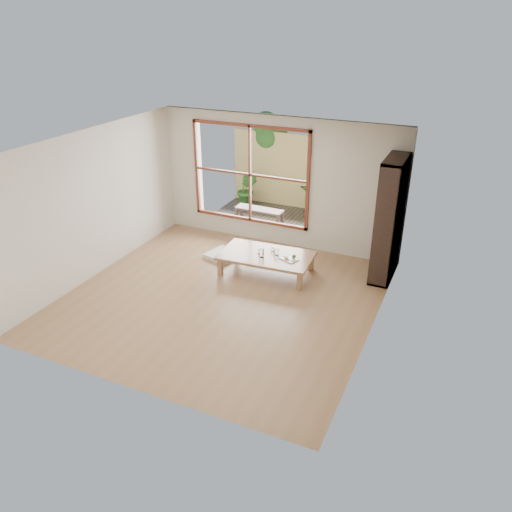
{
  "coord_description": "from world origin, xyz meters",
  "views": [
    {
      "loc": [
        3.5,
        -6.4,
        4.34
      ],
      "look_at": [
        0.33,
        0.65,
        0.55
      ],
      "focal_mm": 35.0,
      "sensor_mm": 36.0,
      "label": 1
    }
  ],
  "objects_px": {
    "low_table": "(266,257)",
    "garden_bench": "(259,211)",
    "bookshelf": "(389,220)",
    "food_tray": "(290,258)"
  },
  "relations": [
    {
      "from": "food_tray",
      "to": "low_table",
      "type": "bearing_deg",
      "value": -159.86
    },
    {
      "from": "low_table",
      "to": "food_tray",
      "type": "xyz_separation_m",
      "value": [
        0.47,
        -0.02,
        0.07
      ]
    },
    {
      "from": "low_table",
      "to": "bookshelf",
      "type": "relative_size",
      "value": 0.79
    },
    {
      "from": "food_tray",
      "to": "bookshelf",
      "type": "bearing_deg",
      "value": 49.86
    },
    {
      "from": "bookshelf",
      "to": "food_tray",
      "type": "relative_size",
      "value": 6.09
    },
    {
      "from": "low_table",
      "to": "garden_bench",
      "type": "bearing_deg",
      "value": 113.78
    },
    {
      "from": "bookshelf",
      "to": "garden_bench",
      "type": "bearing_deg",
      "value": 156.84
    },
    {
      "from": "bookshelf",
      "to": "garden_bench",
      "type": "relative_size",
      "value": 1.97
    },
    {
      "from": "bookshelf",
      "to": "low_table",
      "type": "bearing_deg",
      "value": -158.77
    },
    {
      "from": "low_table",
      "to": "garden_bench",
      "type": "distance_m",
      "value": 2.33
    }
  ]
}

